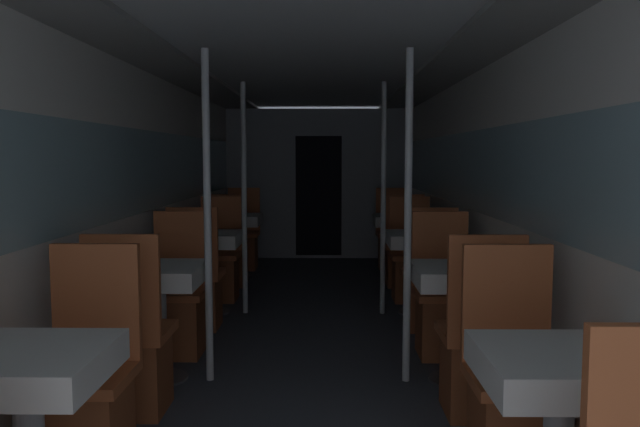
% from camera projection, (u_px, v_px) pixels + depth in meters
% --- Properties ---
extents(wall_left, '(0.05, 9.97, 2.08)m').
position_uv_depth(wall_left, '(143.00, 201.00, 4.83)').
color(wall_left, silver).
rests_on(wall_left, ground_plane).
extents(wall_right, '(0.05, 9.97, 2.08)m').
position_uv_depth(wall_right, '(481.00, 201.00, 4.80)').
color(wall_right, silver).
rests_on(wall_right, ground_plane).
extents(ceiling_panel, '(2.62, 9.97, 0.07)m').
position_uv_depth(ceiling_panel, '(311.00, 64.00, 4.72)').
color(ceiling_panel, silver).
rests_on(ceiling_panel, wall_left).
extents(bulkhead_far, '(2.57, 0.09, 2.08)m').
position_uv_depth(bulkhead_far, '(319.00, 184.00, 8.70)').
color(bulkhead_far, gray).
rests_on(bulkhead_far, ground_plane).
extents(dining_table_left_0, '(0.56, 0.56, 0.74)m').
position_uv_depth(dining_table_left_0, '(27.00, 384.00, 2.23)').
color(dining_table_left_0, '#4C4C51').
rests_on(dining_table_left_0, ground_plane).
extents(chair_left_far_0, '(0.41, 0.41, 1.02)m').
position_uv_depth(chair_left_far_0, '(86.00, 406.00, 2.77)').
color(chair_left_far_0, brown).
rests_on(chair_left_far_0, ground_plane).
extents(dining_table_left_1, '(0.56, 0.56, 0.74)m').
position_uv_depth(dining_table_left_1, '(157.00, 285.00, 3.93)').
color(dining_table_left_1, '#4C4C51').
rests_on(dining_table_left_1, ground_plane).
extents(chair_left_near_1, '(0.41, 0.41, 1.02)m').
position_uv_depth(chair_left_near_1, '(133.00, 358.00, 3.44)').
color(chair_left_near_1, brown).
rests_on(chair_left_near_1, ground_plane).
extents(chair_left_far_1, '(0.41, 0.41, 1.02)m').
position_uv_depth(chair_left_far_1, '(178.00, 311.00, 4.48)').
color(chair_left_far_1, brown).
rests_on(chair_left_far_1, ground_plane).
extents(support_pole_left_1, '(0.05, 0.05, 2.08)m').
position_uv_depth(support_pole_left_1, '(208.00, 218.00, 3.89)').
color(support_pole_left_1, silver).
rests_on(support_pole_left_1, ground_plane).
extents(dining_table_left_2, '(0.56, 0.56, 0.74)m').
position_uv_depth(dining_table_left_2, '(209.00, 246.00, 5.64)').
color(dining_table_left_2, '#4C4C51').
rests_on(dining_table_left_2, ground_plane).
extents(chair_left_near_2, '(0.41, 0.41, 1.02)m').
position_uv_depth(chair_left_near_2, '(197.00, 291.00, 5.14)').
color(chair_left_near_2, brown).
rests_on(chair_left_near_2, ground_plane).
extents(chair_left_far_2, '(0.41, 0.41, 1.02)m').
position_uv_depth(chair_left_far_2, '(219.00, 269.00, 6.18)').
color(chair_left_far_2, brown).
rests_on(chair_left_far_2, ground_plane).
extents(support_pole_left_2, '(0.05, 0.05, 2.08)m').
position_uv_depth(support_pole_left_2, '(244.00, 199.00, 5.59)').
color(support_pole_left_2, silver).
rests_on(support_pole_left_2, ground_plane).
extents(dining_table_left_3, '(0.56, 0.56, 0.74)m').
position_uv_depth(dining_table_left_3, '(237.00, 225.00, 7.34)').
color(dining_table_left_3, '#4C4C51').
rests_on(dining_table_left_3, ground_plane).
extents(chair_left_near_3, '(0.41, 0.41, 1.02)m').
position_uv_depth(chair_left_near_3, '(230.00, 258.00, 6.85)').
color(chair_left_near_3, brown).
rests_on(chair_left_near_3, ground_plane).
extents(chair_left_far_3, '(0.41, 0.41, 1.02)m').
position_uv_depth(chair_left_far_3, '(243.00, 244.00, 7.89)').
color(chair_left_far_3, brown).
rests_on(chair_left_far_3, ground_plane).
extents(dining_table_right_0, '(0.56, 0.56, 0.74)m').
position_uv_depth(dining_table_right_0, '(560.00, 386.00, 2.20)').
color(dining_table_right_0, '#4C4C51').
rests_on(dining_table_right_0, ground_plane).
extents(chair_right_far_0, '(0.41, 0.41, 1.02)m').
position_uv_depth(chair_right_far_0, '(514.00, 409.00, 2.75)').
color(chair_right_far_0, brown).
rests_on(chair_right_far_0, ground_plane).
extents(dining_table_right_1, '(0.56, 0.56, 0.74)m').
position_uv_depth(dining_table_right_1, '(459.00, 286.00, 3.91)').
color(dining_table_right_1, '#4C4C51').
rests_on(dining_table_right_1, ground_plane).
extents(chair_right_near_1, '(0.41, 0.41, 1.02)m').
position_uv_depth(chair_right_near_1, '(478.00, 360.00, 3.41)').
color(chair_right_near_1, brown).
rests_on(chair_right_near_1, ground_plane).
extents(chair_right_far_1, '(0.41, 0.41, 1.02)m').
position_uv_depth(chair_right_far_1, '(443.00, 312.00, 4.46)').
color(chair_right_far_1, brown).
rests_on(chair_right_far_1, ground_plane).
extents(support_pole_right_1, '(0.05, 0.05, 2.08)m').
position_uv_depth(support_pole_right_1, '(408.00, 218.00, 3.87)').
color(support_pole_right_1, silver).
rests_on(support_pole_right_1, ground_plane).
extents(dining_table_right_2, '(0.56, 0.56, 0.74)m').
position_uv_depth(dining_table_right_2, '(419.00, 247.00, 5.61)').
color(dining_table_right_2, '#4C4C51').
rests_on(dining_table_right_2, ground_plane).
extents(chair_right_near_2, '(0.41, 0.41, 1.02)m').
position_uv_depth(chair_right_near_2, '(428.00, 292.00, 5.12)').
color(chair_right_near_2, brown).
rests_on(chair_right_near_2, ground_plane).
extents(chair_right_far_2, '(0.41, 0.41, 1.02)m').
position_uv_depth(chair_right_far_2, '(411.00, 269.00, 6.16)').
color(chair_right_far_2, brown).
rests_on(chair_right_far_2, ground_plane).
extents(support_pole_right_2, '(0.05, 0.05, 2.08)m').
position_uv_depth(support_pole_right_2, '(383.00, 199.00, 5.58)').
color(support_pole_right_2, silver).
rests_on(support_pole_right_2, ground_plane).
extents(dining_table_right_3, '(0.56, 0.56, 0.74)m').
position_uv_depth(dining_table_right_3, '(398.00, 226.00, 7.32)').
color(dining_table_right_3, '#4C4C51').
rests_on(dining_table_right_3, ground_plane).
extents(chair_right_near_3, '(0.41, 0.41, 1.02)m').
position_uv_depth(chair_right_near_3, '(403.00, 258.00, 6.82)').
color(chair_right_near_3, brown).
rests_on(chair_right_near_3, ground_plane).
extents(chair_right_far_3, '(0.41, 0.41, 1.02)m').
position_uv_depth(chair_right_far_3, '(393.00, 245.00, 7.87)').
color(chair_right_far_3, brown).
rests_on(chair_right_far_3, ground_plane).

